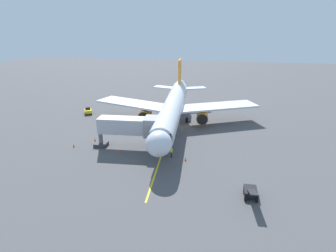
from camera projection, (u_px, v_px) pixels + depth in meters
name	position (u px, v px, depth m)	size (l,w,h in m)	color
ground_plane	(181.00, 126.00, 56.81)	(220.00, 220.00, 0.00)	#4C4C4F
apron_lead_in_line	(167.00, 138.00, 51.16)	(0.24, 40.00, 0.01)	yellow
airplane	(173.00, 107.00, 55.62)	(34.73, 40.34, 11.50)	silver
jet_bridge	(133.00, 126.00, 45.78)	(11.48, 3.58, 5.40)	#B7B7BC
ground_crew_marshaller	(171.00, 152.00, 43.31)	(0.40, 0.26, 1.71)	#23232D
tug_near_nose	(88.00, 111.00, 64.70)	(2.40, 2.74, 1.50)	yellow
belt_loader_portside	(251.00, 192.00, 33.32)	(1.57, 4.59, 2.32)	black
safety_cone_nose_left	(186.00, 159.00, 42.44)	(0.32, 0.32, 0.55)	#F2590F
safety_cone_nose_right	(95.00, 140.00, 49.63)	(0.32, 0.32, 0.55)	#F2590F
safety_cone_wing_port	(74.00, 146.00, 47.19)	(0.32, 0.32, 0.55)	#F2590F
safety_cone_wing_starboard	(119.00, 152.00, 44.74)	(0.32, 0.32, 0.55)	#F2590F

